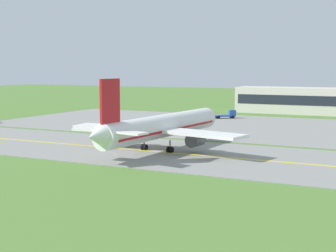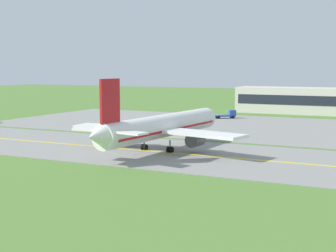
{
  "view_description": "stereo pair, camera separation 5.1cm",
  "coord_description": "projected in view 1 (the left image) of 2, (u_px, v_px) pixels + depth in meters",
  "views": [
    {
      "loc": [
        39.39,
        -74.67,
        14.39
      ],
      "look_at": [
        0.3,
        4.48,
        4.0
      ],
      "focal_mm": 53.69,
      "sensor_mm": 36.0,
      "label": 1
    },
    {
      "loc": [
        39.44,
        -74.65,
        14.39
      ],
      "look_at": [
        0.3,
        4.48,
        4.0
      ],
      "focal_mm": 53.69,
      "sensor_mm": 36.0,
      "label": 2
    }
  ],
  "objects": [
    {
      "name": "ground_plane",
      "position": [
        155.0,
        152.0,
        85.5
      ],
      "size": [
        500.0,
        500.0,
        0.0
      ],
      "primitive_type": "plane",
      "color": "#517A33"
    },
    {
      "name": "taxiway_strip",
      "position": [
        155.0,
        152.0,
        85.49
      ],
      "size": [
        240.0,
        28.0,
        0.1
      ],
      "primitive_type": "cube",
      "color": "gray",
      "rests_on": "ground"
    },
    {
      "name": "apron_pad",
      "position": [
        275.0,
        128.0,
        118.49
      ],
      "size": [
        140.0,
        52.0,
        0.1
      ],
      "primitive_type": "cube",
      "color": "gray",
      "rests_on": "ground"
    },
    {
      "name": "taxiway_centreline",
      "position": [
        155.0,
        151.0,
        85.48
      ],
      "size": [
        220.0,
        0.6,
        0.01
      ],
      "primitive_type": "cube",
      "color": "yellow",
      "rests_on": "taxiway_strip"
    },
    {
      "name": "airplane_lead",
      "position": [
        161.0,
        127.0,
        86.67
      ],
      "size": [
        32.43,
        39.66,
        12.7
      ],
      "color": "white",
      "rests_on": "ground"
    },
    {
      "name": "service_truck_baggage",
      "position": [
        228.0,
        114.0,
        140.71
      ],
      "size": [
        6.49,
        5.19,
        2.59
      ],
      "color": "#264CA5",
      "rests_on": "ground"
    },
    {
      "name": "terminal_building",
      "position": [
        323.0,
        101.0,
        152.99
      ],
      "size": [
        52.77,
        11.18,
        9.24
      ],
      "color": "beige",
      "rests_on": "ground"
    },
    {
      "name": "traffic_cone_near_edge",
      "position": [
        115.0,
        137.0,
        102.28
      ],
      "size": [
        0.44,
        0.44,
        0.6
      ],
      "primitive_type": "cone",
      "color": "orange",
      "rests_on": "ground"
    }
  ]
}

